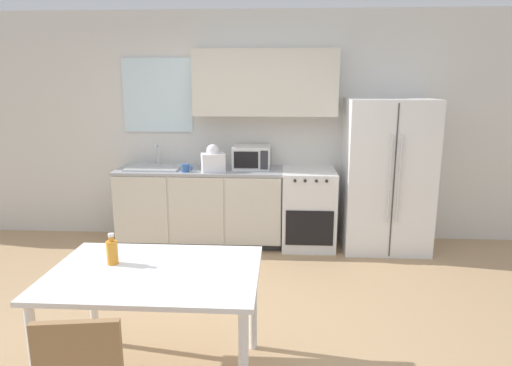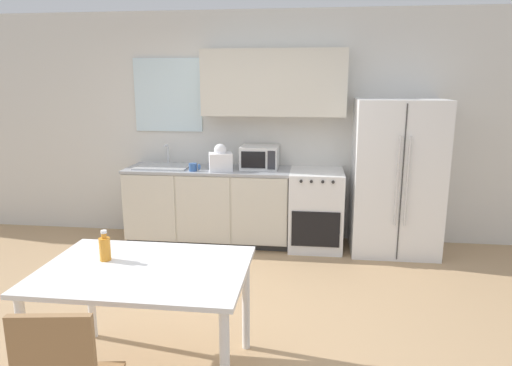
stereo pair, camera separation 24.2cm
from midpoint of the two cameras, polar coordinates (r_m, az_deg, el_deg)
The scene contains 11 objects.
ground_plane at distance 3.80m, azimuth -4.38°, elevation -17.43°, with size 12.00×12.00×0.00m, color tan.
wall_back at distance 5.50m, azimuth 0.46°, elevation 7.87°, with size 12.00×0.38×2.70m.
kitchen_counter at distance 5.45m, azimuth -4.63°, elevation -2.76°, with size 1.93×0.62×0.90m.
oven_range at distance 5.33m, azimuth 8.78°, elevation -3.29°, with size 0.60×0.66×0.90m.
refrigerator at distance 5.32m, azimuth 18.36°, elevation 0.66°, with size 0.94×0.73×1.71m.
kitchen_sink at distance 5.49m, azimuth -10.24°, elevation 2.12°, with size 0.62×0.45×0.25m.
microwave at distance 5.32m, azimuth 1.77°, elevation 3.24°, with size 0.43×0.39×0.26m.
coffee_mug at distance 5.20m, azimuth -6.48°, elevation 1.98°, with size 0.13×0.09×0.09m.
grocery_bag_0 at distance 5.20m, azimuth -3.14°, elevation 2.96°, with size 0.31×0.28×0.30m.
dining_table at distance 2.99m, azimuth -11.45°, elevation -12.01°, with size 1.29×0.91×0.76m.
drink_bottle at distance 3.10m, azimuth -16.25°, elevation -7.83°, with size 0.07×0.07×0.20m.
Camera 2 is at (0.80, -3.20, 1.90)m, focal length 32.00 mm.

